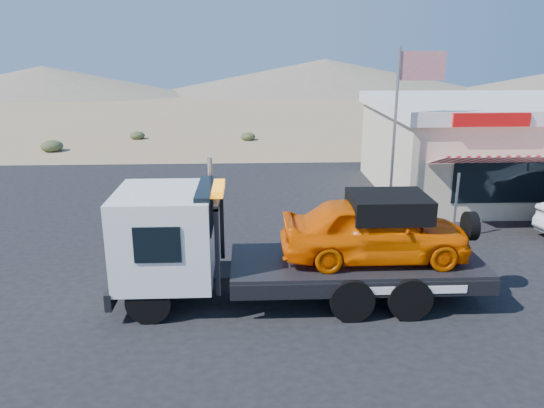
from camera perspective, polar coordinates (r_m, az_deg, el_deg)
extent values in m
plane|color=#967955|center=(13.93, -2.06, -9.07)|extent=(120.00, 120.00, 0.00)
cube|color=black|center=(16.80, 4.69, -4.41)|extent=(32.00, 24.00, 0.02)
cylinder|color=black|center=(12.44, -13.11, -10.16)|extent=(1.02, 0.31, 1.02)
cylinder|color=black|center=(14.26, -11.68, -6.46)|extent=(1.02, 0.31, 1.02)
cylinder|color=black|center=(12.44, 8.45, -9.88)|extent=(1.02, 0.56, 1.02)
cylinder|color=black|center=(14.26, 6.93, -6.22)|extent=(1.02, 0.56, 1.02)
cylinder|color=black|center=(12.75, 14.39, -9.56)|extent=(1.02, 0.56, 1.02)
cylinder|color=black|center=(14.53, 12.12, -6.03)|extent=(1.02, 0.56, 1.02)
cube|color=black|center=(13.16, 4.14, -7.44)|extent=(8.35, 1.02, 0.31)
cube|color=white|center=(12.83, -11.34, -3.24)|extent=(2.24, 2.39, 2.14)
cube|color=black|center=(12.49, -7.14, -0.14)|extent=(0.36, 2.04, 0.92)
cube|color=black|center=(12.71, -5.64, -3.42)|extent=(0.10, 2.24, 2.04)
cube|color=orange|center=(12.36, -5.79, 1.69)|extent=(0.25, 1.22, 0.15)
cube|color=black|center=(13.22, 9.02, -6.17)|extent=(6.11, 2.34, 0.15)
imported|color=#FF6100|center=(13.01, 10.95, -2.70)|extent=(4.49, 1.80, 1.53)
cube|color=black|center=(12.90, 12.41, -0.23)|extent=(1.83, 1.53, 0.56)
cube|color=beige|center=(24.37, 23.28, 5.17)|extent=(10.00, 8.00, 3.40)
cube|color=white|center=(24.10, 23.82, 9.70)|extent=(10.40, 8.40, 0.50)
cube|color=red|center=(19.21, 22.54, 8.36)|extent=(2.60, 0.12, 0.45)
cylinder|color=#99999E|center=(17.84, 19.15, -0.27)|extent=(0.08, 0.08, 2.20)
cylinder|color=#99999E|center=(17.95, 12.97, 6.59)|extent=(0.10, 0.10, 6.00)
cube|color=#B20C14|center=(17.91, 15.87, 14.11)|extent=(1.50, 0.02, 0.90)
ellipsoid|color=#323F22|center=(33.95, -22.60, 5.84)|extent=(1.28, 1.28, 0.69)
ellipsoid|color=#323F22|center=(36.66, -14.29, 7.22)|extent=(0.99, 0.99, 0.53)
ellipsoid|color=#323F22|center=(35.16, -2.60, 7.31)|extent=(0.97, 0.97, 0.52)
cone|color=#726B59|center=(72.12, -23.31, 12.09)|extent=(36.00, 36.00, 3.50)
cone|color=#726B59|center=(71.35, 5.73, 13.59)|extent=(44.00, 44.00, 4.20)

